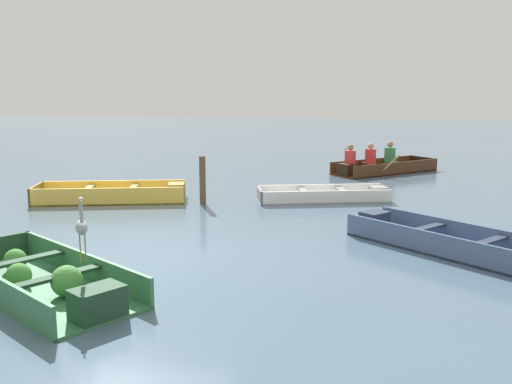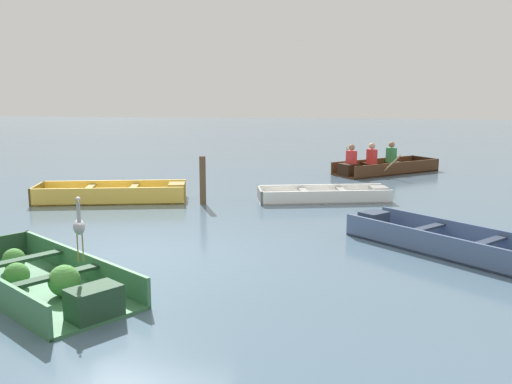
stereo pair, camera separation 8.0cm
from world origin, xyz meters
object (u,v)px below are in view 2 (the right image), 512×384
(skiff_yellow_mid_moored, at_px, (118,195))
(heron_on_dinghy, at_px, (79,225))
(skiff_slate_blue_far_moored, at_px, (445,243))
(mooring_post, at_px, (203,180))
(rowboat_dark_varnish_with_crew, at_px, (380,166))
(dinghy_green_foreground, at_px, (41,281))
(skiff_white_near_moored, at_px, (328,196))

(skiff_yellow_mid_moored, height_order, heron_on_dinghy, heron_on_dinghy)
(skiff_slate_blue_far_moored, distance_m, mooring_post, 5.51)
(rowboat_dark_varnish_with_crew, relative_size, heron_on_dinghy, 3.90)
(dinghy_green_foreground, height_order, skiff_slate_blue_far_moored, dinghy_green_foreground)
(skiff_white_near_moored, bearing_deg, skiff_slate_blue_far_moored, -63.74)
(skiff_slate_blue_far_moored, xyz_separation_m, rowboat_dark_varnish_with_crew, (-0.40, 8.21, 0.09))
(dinghy_green_foreground, bearing_deg, heron_on_dinghy, -3.62)
(heron_on_dinghy, bearing_deg, rowboat_dark_varnish_with_crew, 67.99)
(dinghy_green_foreground, distance_m, skiff_yellow_mid_moored, 5.85)
(skiff_slate_blue_far_moored, distance_m, heron_on_dinghy, 5.52)
(dinghy_green_foreground, xyz_separation_m, skiff_white_near_moored, (3.47, 6.40, -0.05))
(skiff_white_near_moored, bearing_deg, mooring_post, -164.10)
(dinghy_green_foreground, bearing_deg, skiff_white_near_moored, 61.49)
(rowboat_dark_varnish_with_crew, bearing_deg, skiff_slate_blue_far_moored, -87.22)
(skiff_yellow_mid_moored, relative_size, skiff_slate_blue_far_moored, 1.06)
(skiff_slate_blue_far_moored, bearing_deg, dinghy_green_foreground, -153.97)
(skiff_yellow_mid_moored, xyz_separation_m, mooring_post, (1.98, -0.10, 0.40))
(dinghy_green_foreground, relative_size, heron_on_dinghy, 3.89)
(skiff_white_near_moored, height_order, rowboat_dark_varnish_with_crew, rowboat_dark_varnish_with_crew)
(skiff_slate_blue_far_moored, bearing_deg, heron_on_dinghy, -151.08)
(heron_on_dinghy, bearing_deg, skiff_white_near_moored, 65.60)
(dinghy_green_foreground, height_order, rowboat_dark_varnish_with_crew, rowboat_dark_varnish_with_crew)
(dinghy_green_foreground, relative_size, rowboat_dark_varnish_with_crew, 1.00)
(skiff_white_near_moored, relative_size, skiff_slate_blue_far_moored, 0.94)
(skiff_yellow_mid_moored, distance_m, rowboat_dark_varnish_with_crew, 8.01)
(dinghy_green_foreground, bearing_deg, skiff_slate_blue_far_moored, 26.03)
(dinghy_green_foreground, height_order, heron_on_dinghy, heron_on_dinghy)
(skiff_yellow_mid_moored, distance_m, skiff_slate_blue_far_moored, 7.27)
(skiff_white_near_moored, distance_m, rowboat_dark_varnish_with_crew, 4.66)
(dinghy_green_foreground, distance_m, heron_on_dinghy, 0.93)
(heron_on_dinghy, relative_size, mooring_post, 0.79)
(skiff_slate_blue_far_moored, distance_m, rowboat_dark_varnish_with_crew, 8.22)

